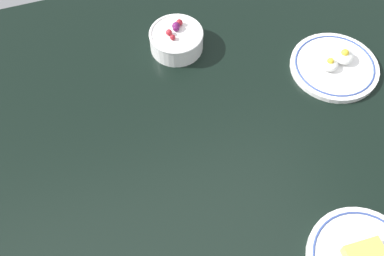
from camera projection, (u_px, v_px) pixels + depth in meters
The scene contains 3 objects.
dining_table at pixel (192, 137), 109.24cm from camera, with size 144.08×114.13×4.00cm, color black.
bowl_berries at pixel (176, 39), 119.52cm from camera, with size 14.36×14.36×7.38cm.
plate_eggs at pixel (335, 65), 117.27cm from camera, with size 22.90×22.90×5.13cm.
Camera 1 is at (17.62, 53.92, 95.38)cm, focal length 42.16 mm.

